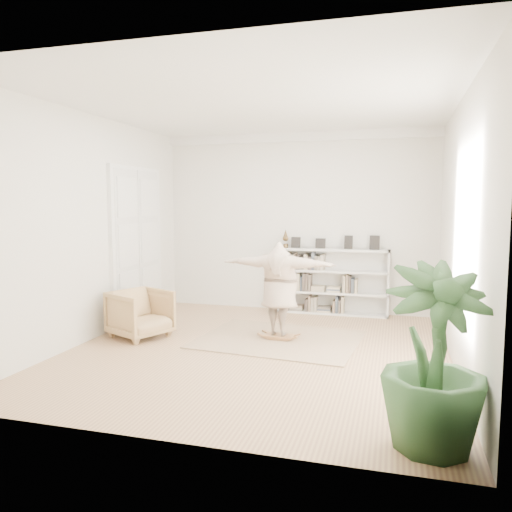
{
  "coord_description": "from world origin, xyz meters",
  "views": [
    {
      "loc": [
        1.95,
        -7.01,
        2.19
      ],
      "look_at": [
        -0.14,
        0.4,
        1.38
      ],
      "focal_mm": 35.0,
      "sensor_mm": 36.0,
      "label": 1
    }
  ],
  "objects": [
    {
      "name": "houseplant",
      "position": [
        2.3,
        -2.48,
        0.84
      ],
      "size": [
        1.21,
        1.21,
        1.67
      ],
      "primitive_type": "imported",
      "rotation": [
        0.0,
        0.0,
        0.36
      ],
      "color": "#2C5229",
      "rests_on": "floor"
    },
    {
      "name": "rug",
      "position": [
        0.18,
        0.64,
        0.01
      ],
      "size": [
        2.68,
        2.23,
        0.02
      ],
      "primitive_type": "cube",
      "rotation": [
        0.0,
        0.0,
        -0.1
      ],
      "color": "tan",
      "rests_on": "floor"
    },
    {
      "name": "person",
      "position": [
        0.18,
        0.64,
        0.87
      ],
      "size": [
        1.89,
        0.68,
        1.5
      ],
      "primitive_type": "imported",
      "rotation": [
        0.0,
        0.0,
        3.05
      ],
      "color": "tan",
      "rests_on": "rocker_board"
    },
    {
      "name": "armchair",
      "position": [
        -2.06,
        0.2,
        0.39
      ],
      "size": [
        1.13,
        1.12,
        0.78
      ],
      "primitive_type": "imported",
      "rotation": [
        0.0,
        0.0,
        1.14
      ],
      "color": "tan",
      "rests_on": "floor"
    },
    {
      "name": "bookshelf",
      "position": [
        0.74,
        2.82,
        0.64
      ],
      "size": [
        2.2,
        0.35,
        1.64
      ],
      "color": "silver",
      "rests_on": "floor"
    },
    {
      "name": "doors",
      "position": [
        -2.7,
        1.3,
        1.4
      ],
      "size": [
        0.09,
        1.78,
        2.92
      ],
      "color": "white",
      "rests_on": "floor"
    },
    {
      "name": "rocker_board",
      "position": [
        0.18,
        0.64,
        0.06
      ],
      "size": [
        0.48,
        0.31,
        0.1
      ],
      "rotation": [
        0.0,
        0.0,
        -0.1
      ],
      "color": "#97643C",
      "rests_on": "rug"
    },
    {
      "name": "room_shell",
      "position": [
        0.0,
        2.94,
        3.51
      ],
      "size": [
        6.0,
        6.0,
        6.0
      ],
      "color": "silver",
      "rests_on": "floor"
    },
    {
      "name": "floor",
      "position": [
        0.0,
        0.0,
        0.0
      ],
      "size": [
        6.0,
        6.0,
        0.0
      ],
      "primitive_type": "plane",
      "color": "#936A4C",
      "rests_on": "ground"
    }
  ]
}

